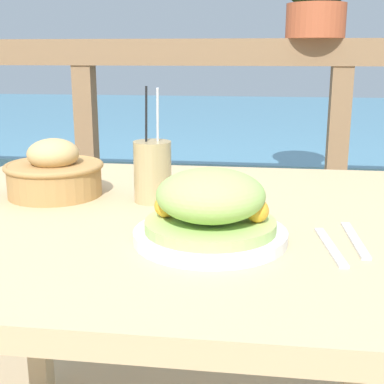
% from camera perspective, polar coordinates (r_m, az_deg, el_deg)
% --- Properties ---
extents(patio_table, '(1.08, 0.95, 0.75)m').
position_cam_1_polar(patio_table, '(1.11, -3.15, -7.00)').
color(patio_table, tan).
rests_on(patio_table, ground_plane).
extents(railing_fence, '(2.80, 0.08, 1.11)m').
position_cam_1_polar(railing_fence, '(1.93, 1.76, 6.42)').
color(railing_fence, brown).
rests_on(railing_fence, ground_plane).
extents(sea_backdrop, '(12.00, 4.00, 0.57)m').
position_cam_1_polar(sea_backdrop, '(4.48, 5.08, 4.51)').
color(sea_backdrop, teal).
rests_on(sea_backdrop, ground_plane).
extents(salad_plate, '(0.26, 0.26, 0.13)m').
position_cam_1_polar(salad_plate, '(0.91, 1.98, -2.02)').
color(salad_plate, silver).
rests_on(salad_plate, patio_table).
extents(drink_glass, '(0.08, 0.08, 0.25)m').
position_cam_1_polar(drink_glass, '(1.16, -4.22, 2.23)').
color(drink_glass, tan).
rests_on(drink_glass, patio_table).
extents(bread_basket, '(0.22, 0.22, 0.13)m').
position_cam_1_polar(bread_basket, '(1.24, -14.47, 1.98)').
color(bread_basket, '#AD7F47').
rests_on(bread_basket, patio_table).
extents(fork, '(0.04, 0.18, 0.00)m').
position_cam_1_polar(fork, '(0.92, 14.52, -5.65)').
color(fork, silver).
rests_on(fork, patio_table).
extents(knife, '(0.02, 0.18, 0.00)m').
position_cam_1_polar(knife, '(0.97, 16.98, -4.89)').
color(knife, silver).
rests_on(knife, patio_table).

